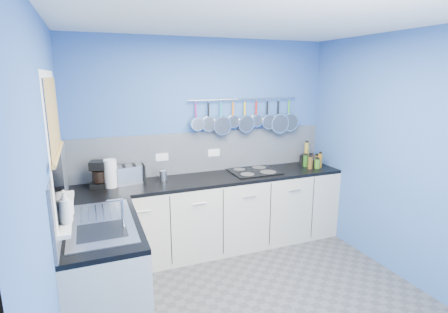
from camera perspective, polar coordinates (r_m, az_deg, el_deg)
floor at (r=3.53m, az=5.67°, el=-23.02°), size 3.20×3.00×0.02m
ceiling at (r=2.89m, az=6.87°, el=21.81°), size 3.20×3.00×0.02m
wall_back at (r=4.33m, az=-3.07°, el=2.16°), size 3.20×0.02×2.50m
wall_front at (r=1.87m, az=28.94°, el=-14.53°), size 3.20×0.02×2.50m
wall_left at (r=2.67m, az=-26.35°, el=-6.14°), size 0.02×3.00×2.50m
wall_right at (r=3.97m, az=27.30°, el=-0.29°), size 0.02×3.00×2.50m
backsplash_back at (r=4.33m, az=-2.96°, el=0.81°), size 3.20×0.02×0.50m
backsplash_left at (r=3.27m, az=-25.01°, el=-4.48°), size 0.02×1.80×0.50m
cabinet_run_back at (r=4.28m, az=-1.60°, el=-9.42°), size 3.20×0.60×0.86m
worktop_back at (r=4.13m, az=-1.64°, el=-3.64°), size 3.20×0.60×0.04m
cabinet_run_left at (r=3.26m, az=-18.74°, el=-17.77°), size 0.60×1.20×0.86m
worktop_left at (r=3.06m, az=-19.36°, el=-10.49°), size 0.60×1.20×0.04m
window_frame at (r=2.88m, az=-25.81°, el=1.45°), size 0.01×1.00×1.10m
window_glass at (r=2.88m, az=-25.71°, el=1.46°), size 0.01×0.90×1.00m
bamboo_blind at (r=2.85m, az=-26.00°, el=5.91°), size 0.01×0.90×0.55m
window_sill at (r=3.01m, az=-24.37°, el=-8.15°), size 0.10×0.98×0.03m
sink_unit at (r=3.05m, az=-19.39°, el=-10.07°), size 0.50×0.95×0.01m
mixer_tap at (r=2.85m, az=-16.17°, el=-8.81°), size 0.12×0.08×0.26m
socket_left at (r=4.18m, az=-10.06°, el=-0.09°), size 0.15×0.01×0.09m
socket_right at (r=4.35m, az=-1.66°, el=0.62°), size 0.15×0.01×0.09m
pot_rail at (r=4.39m, az=3.38°, el=9.28°), size 1.45×0.02×0.02m
soap_bottle_a at (r=2.71m, az=-24.45°, el=-7.48°), size 0.09×0.10×0.24m
soap_bottle_b at (r=2.85m, az=-24.27°, el=-7.16°), size 0.10×0.10×0.17m
paper_towel at (r=3.91m, az=-17.96°, el=-2.63°), size 0.17×0.17×0.30m
coffee_maker at (r=3.94m, az=-19.78°, el=-2.78°), size 0.20×0.21×0.29m
toaster at (r=4.01m, az=-15.15°, el=-2.84°), size 0.34×0.23×0.20m
canister at (r=4.03m, az=-9.87°, el=-3.09°), size 0.10×0.10×0.12m
hob at (r=4.37m, az=4.81°, el=-2.38°), size 0.58×0.51×0.01m
pan_0 at (r=4.17m, az=-4.60°, el=6.67°), size 0.16×0.10×0.35m
pan_1 at (r=4.22m, az=-2.52°, el=6.60°), size 0.18×0.05×0.37m
pan_2 at (r=4.28m, az=-0.49°, el=6.37°), size 0.23×0.08×0.42m
pan_3 at (r=4.33m, az=1.48°, el=6.97°), size 0.15×0.06×0.34m
pan_4 at (r=4.40m, az=3.40°, el=6.63°), size 0.22×0.09×0.41m
pan_5 at (r=4.46m, az=5.27°, el=7.09°), size 0.16×0.07×0.35m
pan_6 at (r=4.54m, az=7.07°, el=6.90°), size 0.19×0.09×0.38m
pan_7 at (r=4.62m, az=8.80°, el=6.55°), size 0.26×0.09×0.45m
pan_8 at (r=4.70m, az=10.49°, el=6.70°), size 0.24×0.08×0.43m
condiment_0 at (r=4.88m, az=13.95°, el=-0.56°), size 0.07×0.07×0.10m
condiment_1 at (r=4.83m, az=13.26°, el=0.52°), size 0.06×0.06×0.30m
condiment_2 at (r=4.77m, az=12.56°, el=-0.62°), size 0.07×0.07×0.13m
condiment_3 at (r=4.81m, az=14.85°, el=-0.61°), size 0.06×0.06×0.14m
condiment_4 at (r=4.72m, az=13.92°, el=-0.66°), size 0.07×0.07×0.16m
condiment_5 at (r=4.71m, az=13.14°, el=-0.69°), size 0.07×0.07×0.15m
condiment_6 at (r=4.71m, az=15.35°, el=-0.61°), size 0.05×0.05×0.18m
condiment_7 at (r=4.67m, az=14.91°, el=-1.13°), size 0.07×0.07×0.12m
condiment_8 at (r=4.61m, az=13.84°, el=-0.99°), size 0.06×0.06×0.16m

